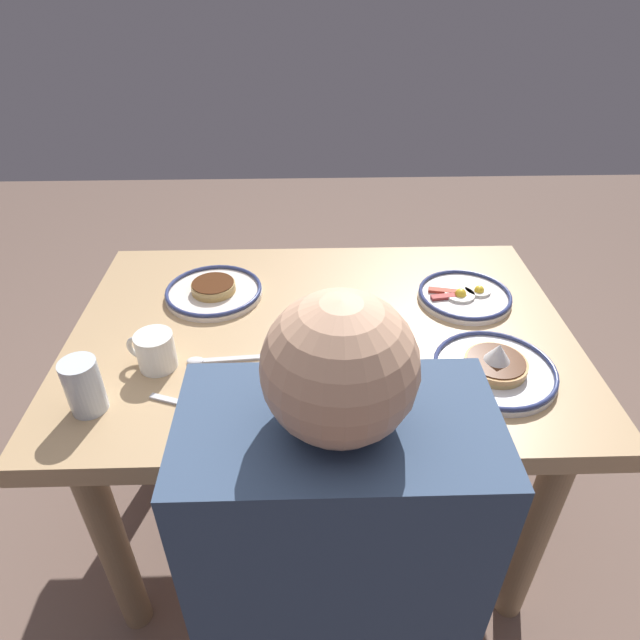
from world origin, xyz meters
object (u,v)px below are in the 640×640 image
plate_far_companion (495,368)px  butter_knife (197,407)px  paper_napkin (356,326)px  fork_near (240,433)px  drinking_glass (85,388)px  coffee_mug (155,350)px  plate_near_main (214,291)px  plate_center_pancakes (464,295)px  tea_spoon (218,360)px  cell_phone (355,413)px  seated_diner (333,624)px

plate_far_companion → butter_knife: plate_far_companion is taller
paper_napkin → fork_near: fork_near is taller
drinking_glass → coffee_mug: bearing=-129.7°
coffee_mug → drinking_glass: (0.11, 0.13, 0.01)m
plate_near_main → plate_center_pancakes: plate_near_main is taller
plate_near_main → tea_spoon: plate_near_main is taller
plate_near_main → coffee_mug: (0.09, 0.29, 0.03)m
plate_center_pancakes → plate_far_companion: size_ratio=0.91×
plate_center_pancakes → cell_phone: 0.53m
paper_napkin → coffee_mug: bearing=16.7°
seated_diner → tea_spoon: bearing=-65.0°
plate_far_companion → seated_diner: size_ratio=0.22×
fork_near → butter_knife: size_ratio=0.87×
fork_near → tea_spoon: (0.07, -0.23, 0.00)m
coffee_mug → seated_diner: size_ratio=0.09×
plate_near_main → seated_diner: bearing=109.8°
coffee_mug → seated_diner: seated_diner is taller
plate_far_companion → paper_napkin: (0.29, -0.19, -0.02)m
plate_near_main → coffee_mug: coffee_mug is taller
plate_center_pancakes → butter_knife: bearing=31.0°
plate_far_companion → tea_spoon: 0.62m
cell_phone → tea_spoon: (0.30, -0.18, 0.00)m
drinking_glass → butter_knife: bearing=178.3°
fork_near → tea_spoon: bearing=-72.8°
cell_phone → paper_napkin: cell_phone is taller
plate_center_pancakes → paper_napkin: 0.32m
fork_near → butter_knife: same height
plate_far_companion → butter_knife: (0.64, 0.09, -0.01)m
plate_far_companion → paper_napkin: 0.35m
plate_near_main → cell_phone: 0.58m
drinking_glass → seated_diner: size_ratio=0.10×
plate_far_companion → drinking_glass: (0.86, 0.08, 0.04)m
plate_center_pancakes → butter_knife: size_ratio=1.17×
plate_far_companion → butter_knife: size_ratio=1.29×
fork_near → seated_diner: seated_diner is taller
tea_spoon → plate_near_main: bearing=-80.8°
drinking_glass → seated_diner: 0.65m
butter_knife → coffee_mug: bearing=-51.8°
plate_center_pancakes → paper_napkin: bearing=21.0°
coffee_mug → drinking_glass: 0.17m
plate_far_companion → fork_near: (0.55, 0.16, -0.01)m
plate_near_main → plate_far_companion: 0.75m
plate_near_main → butter_knife: (-0.02, 0.43, -0.01)m
coffee_mug → seated_diner: bearing=126.8°
paper_napkin → seated_diner: seated_diner is taller
plate_near_main → plate_center_pancakes: (-0.67, 0.04, -0.00)m
plate_near_main → paper_napkin: plate_near_main is taller
plate_near_main → paper_napkin: 0.40m
plate_far_companion → drinking_glass: drinking_glass is taller
plate_near_main → paper_napkin: bearing=157.3°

